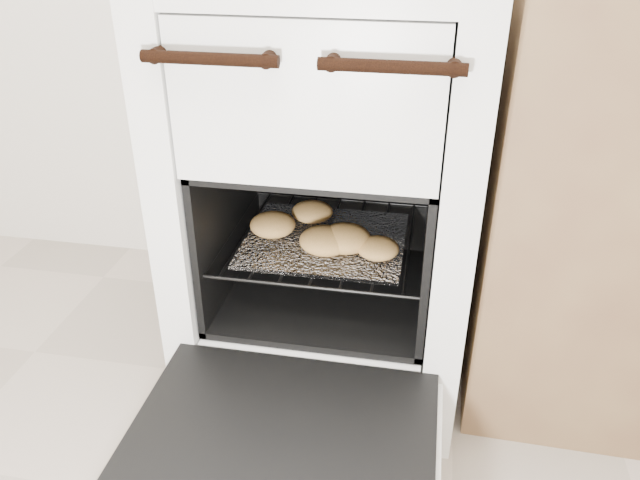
% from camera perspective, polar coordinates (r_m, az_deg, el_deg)
% --- Properties ---
extents(stove, '(0.57, 0.64, 0.88)m').
position_cam_1_polar(stove, '(1.32, 1.11, 4.68)').
color(stove, white).
rests_on(stove, ground).
extents(oven_door, '(0.52, 0.40, 0.04)m').
position_cam_1_polar(oven_door, '(1.07, -3.55, -17.94)').
color(oven_door, black).
rests_on(oven_door, stove).
extents(oven_rack, '(0.42, 0.40, 0.01)m').
position_cam_1_polar(oven_rack, '(1.30, 0.62, 0.20)').
color(oven_rack, black).
rests_on(oven_rack, stove).
extents(foil_sheet, '(0.32, 0.29, 0.01)m').
position_cam_1_polar(foil_sheet, '(1.28, 0.47, 0.02)').
color(foil_sheet, white).
rests_on(foil_sheet, oven_rack).
extents(baked_rolls, '(0.33, 0.26, 0.05)m').
position_cam_1_polar(baked_rolls, '(1.26, 0.34, 0.68)').
color(baked_rolls, tan).
rests_on(baked_rolls, foil_sheet).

